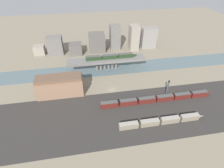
{
  "coord_description": "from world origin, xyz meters",
  "views": [
    {
      "loc": [
        -16.03,
        -92.4,
        75.37
      ],
      "look_at": [
        0.0,
        1.6,
        3.74
      ],
      "focal_mm": 28.0,
      "sensor_mm": 36.0,
      "label": 1
    }
  ],
  "objects_px": {
    "train_yard_near": "(162,121)",
    "train_on_bridge": "(111,57)",
    "train_yard_mid": "(158,99)",
    "signal_tower": "(167,88)",
    "warehouse_building": "(60,85)"
  },
  "relations": [
    {
      "from": "warehouse_building",
      "to": "train_yard_mid",
      "type": "bearing_deg",
      "value": -16.99
    },
    {
      "from": "train_yard_near",
      "to": "warehouse_building",
      "type": "distance_m",
      "value": 66.67
    },
    {
      "from": "train_yard_near",
      "to": "train_on_bridge",
      "type": "bearing_deg",
      "value": 106.2
    },
    {
      "from": "train_yard_near",
      "to": "warehouse_building",
      "type": "xyz_separation_m",
      "value": [
        -55.86,
        36.1,
        4.54
      ]
    },
    {
      "from": "train_yard_near",
      "to": "train_yard_mid",
      "type": "bearing_deg",
      "value": 75.85
    },
    {
      "from": "signal_tower",
      "to": "train_yard_near",
      "type": "bearing_deg",
      "value": -119.03
    },
    {
      "from": "train_yard_near",
      "to": "signal_tower",
      "type": "relative_size",
      "value": 4.21
    },
    {
      "from": "warehouse_building",
      "to": "train_on_bridge",
      "type": "bearing_deg",
      "value": 33.12
    },
    {
      "from": "train_on_bridge",
      "to": "train_yard_mid",
      "type": "distance_m",
      "value": 49.5
    },
    {
      "from": "train_on_bridge",
      "to": "train_yard_near",
      "type": "bearing_deg",
      "value": -73.8
    },
    {
      "from": "warehouse_building",
      "to": "signal_tower",
      "type": "relative_size",
      "value": 2.51
    },
    {
      "from": "warehouse_building",
      "to": "train_yard_near",
      "type": "bearing_deg",
      "value": -32.87
    },
    {
      "from": "train_yard_mid",
      "to": "signal_tower",
      "type": "height_order",
      "value": "signal_tower"
    },
    {
      "from": "train_yard_near",
      "to": "signal_tower",
      "type": "bearing_deg",
      "value": 60.97
    },
    {
      "from": "train_on_bridge",
      "to": "train_yard_near",
      "type": "height_order",
      "value": "train_on_bridge"
    }
  ]
}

